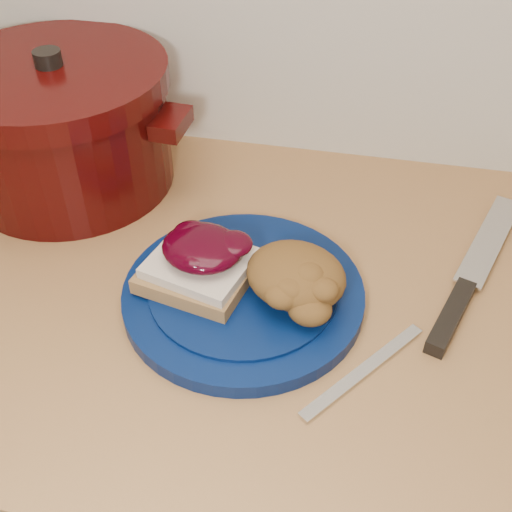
% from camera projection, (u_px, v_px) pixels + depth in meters
% --- Properties ---
extents(base_cabinet, '(4.00, 0.60, 0.86)m').
position_uv_depth(base_cabinet, '(223.00, 488.00, 1.05)').
color(base_cabinet, beige).
rests_on(base_cabinet, floor).
extents(plate, '(0.33, 0.33, 0.02)m').
position_uv_depth(plate, '(243.00, 294.00, 0.71)').
color(plate, '#041644').
rests_on(plate, wood_countertop).
extents(sandwich, '(0.13, 0.12, 0.06)m').
position_uv_depth(sandwich, '(200.00, 261.00, 0.69)').
color(sandwich, olive).
rests_on(sandwich, plate).
extents(stuffing_mound, '(0.13, 0.12, 0.05)m').
position_uv_depth(stuffing_mound, '(296.00, 275.00, 0.67)').
color(stuffing_mound, brown).
rests_on(stuffing_mound, plate).
extents(chef_knife, '(0.12, 0.29, 0.02)m').
position_uv_depth(chef_knife, '(462.00, 294.00, 0.71)').
color(chef_knife, black).
rests_on(chef_knife, wood_countertop).
extents(butter_knife, '(0.11, 0.14, 0.00)m').
position_uv_depth(butter_knife, '(364.00, 370.00, 0.63)').
color(butter_knife, silver).
rests_on(butter_knife, wood_countertop).
extents(dutch_oven, '(0.34, 0.30, 0.18)m').
position_uv_depth(dutch_oven, '(63.00, 125.00, 0.83)').
color(dutch_oven, '#310504').
rests_on(dutch_oven, wood_countertop).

